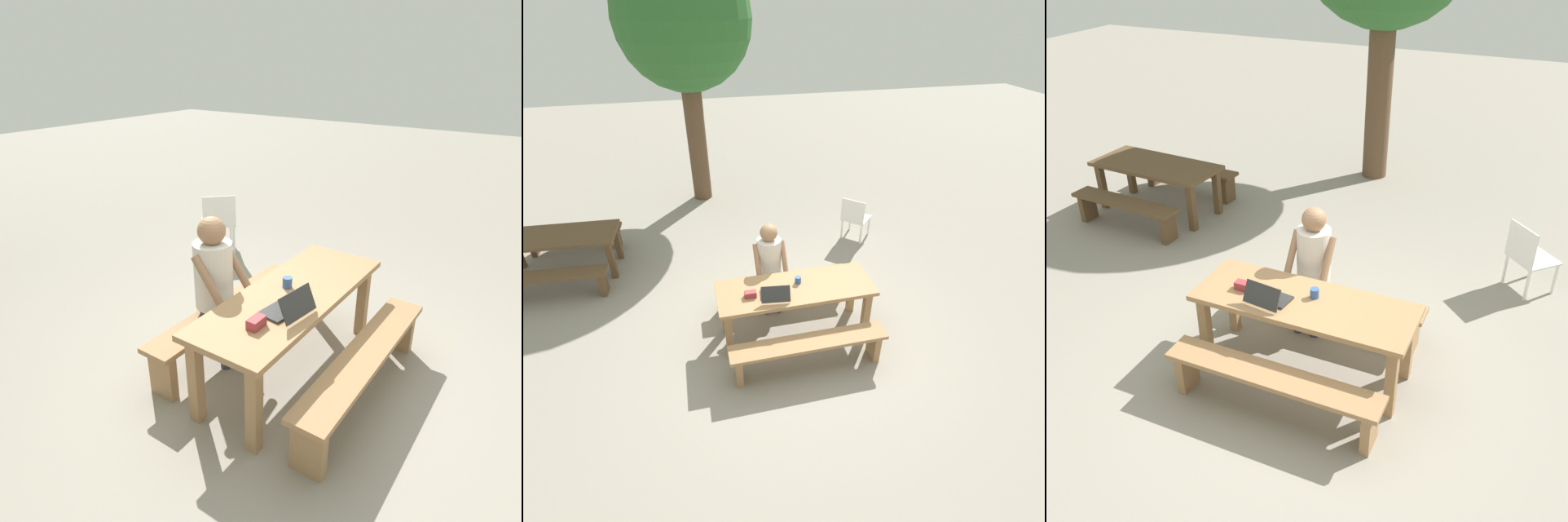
# 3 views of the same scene
# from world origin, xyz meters

# --- Properties ---
(ground_plane) EXTENTS (30.00, 30.00, 0.00)m
(ground_plane) POSITION_xyz_m (0.00, 0.00, 0.00)
(ground_plane) COLOR gray
(picnic_table_front) EXTENTS (2.00, 0.72, 0.76)m
(picnic_table_front) POSITION_xyz_m (0.00, 0.00, 0.64)
(picnic_table_front) COLOR #9E754C
(picnic_table_front) RESTS_ON ground
(bench_near) EXTENTS (1.91, 0.30, 0.45)m
(bench_near) POSITION_xyz_m (0.00, -0.66, 0.34)
(bench_near) COLOR #9E754C
(bench_near) RESTS_ON ground
(bench_far) EXTENTS (1.91, 0.30, 0.45)m
(bench_far) POSITION_xyz_m (0.00, 0.66, 0.34)
(bench_far) COLOR #9E754C
(bench_far) RESTS_ON ground
(laptop) EXTENTS (0.38, 0.33, 0.21)m
(laptop) POSITION_xyz_m (-0.29, -0.14, 0.81)
(laptop) COLOR #2D2D2D
(laptop) RESTS_ON picnic_table_front
(small_pouch) EXTENTS (0.14, 0.08, 0.08)m
(small_pouch) POSITION_xyz_m (-0.58, -0.06, 0.80)
(small_pouch) COLOR #993338
(small_pouch) RESTS_ON picnic_table_front
(coffee_mug) EXTENTS (0.08, 0.08, 0.09)m
(coffee_mug) POSITION_xyz_m (0.06, 0.08, 0.81)
(coffee_mug) COLOR #335693
(coffee_mug) RESTS_ON picnic_table_front
(person_seated) EXTENTS (0.44, 0.42, 1.33)m
(person_seated) POSITION_xyz_m (-0.20, 0.63, 0.79)
(person_seated) COLOR #333847
(person_seated) RESTS_ON ground
(plastic_chair) EXTENTS (0.62, 0.62, 0.82)m
(plastic_chair) POSITION_xyz_m (1.72, 2.21, 0.44)
(plastic_chair) COLOR white
(plastic_chair) RESTS_ON ground
(picnic_table_mid) EXTENTS (1.83, 0.89, 0.71)m
(picnic_table_mid) POSITION_xyz_m (-3.28, 2.26, 0.60)
(picnic_table_mid) COLOR brown
(picnic_table_mid) RESTS_ON ground
(bench_mid_south) EXTENTS (1.62, 0.39, 0.43)m
(bench_mid_south) POSITION_xyz_m (-3.32, 1.57, 0.32)
(bench_mid_south) COLOR brown
(bench_mid_south) RESTS_ON ground
(bench_mid_north) EXTENTS (1.62, 0.39, 0.43)m
(bench_mid_north) POSITION_xyz_m (-3.24, 2.95, 0.32)
(bench_mid_north) COLOR brown
(bench_mid_north) RESTS_ON ground
(tree_left) EXTENTS (2.52, 2.52, 4.76)m
(tree_left) POSITION_xyz_m (-0.88, 4.76, 3.45)
(tree_left) COLOR brown
(tree_left) RESTS_ON ground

